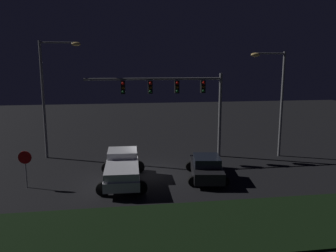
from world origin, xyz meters
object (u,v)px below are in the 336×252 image
traffic_signal_gantry (177,93)px  street_lamp_left (51,86)px  car_sedan (206,167)px  stop_sign (25,162)px  street_lamp_right (276,91)px  pickup_truck (122,167)px

traffic_signal_gantry → street_lamp_left: street_lamp_left is taller
car_sedan → stop_sign: (-10.91, -0.02, 0.82)m
street_lamp_right → stop_sign: 18.34m
car_sedan → traffic_signal_gantry: 6.65m
street_lamp_left → street_lamp_right: street_lamp_left is taller
stop_sign → street_lamp_left: bearing=85.6°
car_sedan → traffic_signal_gantry: size_ratio=0.45×
car_sedan → pickup_truck: bearing=97.8°
street_lamp_right → stop_sign: bearing=-165.8°
traffic_signal_gantry → street_lamp_left: size_ratio=1.16×
car_sedan → street_lamp_left: size_ratio=0.52×
car_sedan → stop_sign: bearing=98.8°
car_sedan → street_lamp_right: 9.02m
pickup_truck → car_sedan: 5.29m
street_lamp_left → traffic_signal_gantry: bearing=-9.4°
stop_sign → traffic_signal_gantry: bearing=26.8°
street_lamp_right → stop_sign: street_lamp_right is taller
street_lamp_left → stop_sign: size_ratio=3.99×
pickup_truck → traffic_signal_gantry: 7.65m
pickup_truck → stop_sign: stop_sign is taller
street_lamp_left → stop_sign: street_lamp_left is taller
pickup_truck → street_lamp_left: 9.43m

